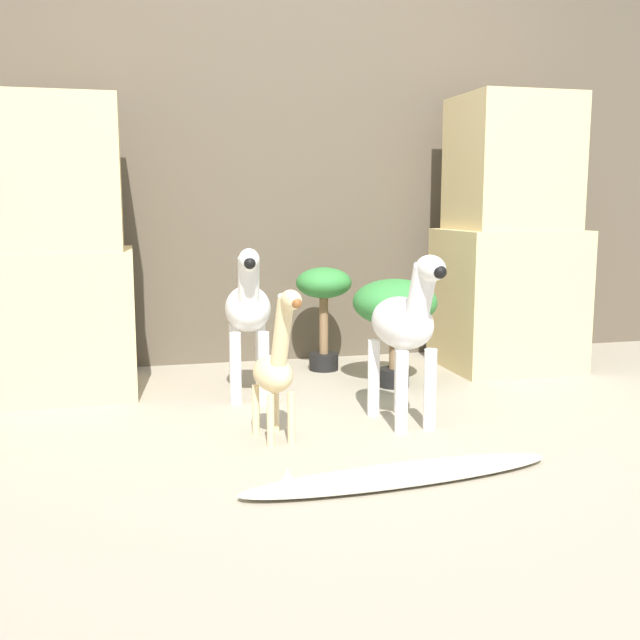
{
  "coord_description": "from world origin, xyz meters",
  "views": [
    {
      "loc": [
        -0.81,
        -2.46,
        0.88
      ],
      "look_at": [
        -0.04,
        0.58,
        0.39
      ],
      "focal_mm": 42.0,
      "sensor_mm": 36.0,
      "label": 1
    }
  ],
  "objects_px": {
    "surfboard": "(398,475)",
    "giraffe_figurine": "(276,365)",
    "zebra_right": "(405,326)",
    "potted_palm_back": "(324,295)",
    "potted_palm_front": "(395,307)",
    "zebra_left": "(248,311)"
  },
  "relations": [
    {
      "from": "zebra_left",
      "to": "potted_palm_front",
      "type": "bearing_deg",
      "value": 3.92
    },
    {
      "from": "zebra_right",
      "to": "giraffe_figurine",
      "type": "height_order",
      "value": "zebra_right"
    },
    {
      "from": "zebra_right",
      "to": "surfboard",
      "type": "relative_size",
      "value": 0.64
    },
    {
      "from": "zebra_right",
      "to": "potted_palm_back",
      "type": "height_order",
      "value": "zebra_right"
    },
    {
      "from": "zebra_right",
      "to": "zebra_left",
      "type": "bearing_deg",
      "value": 134.13
    },
    {
      "from": "potted_palm_back",
      "to": "surfboard",
      "type": "xyz_separation_m",
      "value": [
        -0.17,
        -1.62,
        -0.38
      ]
    },
    {
      "from": "zebra_right",
      "to": "zebra_left",
      "type": "distance_m",
      "value": 0.77
    },
    {
      "from": "surfboard",
      "to": "giraffe_figurine",
      "type": "bearing_deg",
      "value": 121.08
    },
    {
      "from": "potted_palm_back",
      "to": "giraffe_figurine",
      "type": "bearing_deg",
      "value": -112.75
    },
    {
      "from": "potted_palm_back",
      "to": "surfboard",
      "type": "height_order",
      "value": "potted_palm_back"
    },
    {
      "from": "potted_palm_front",
      "to": "surfboard",
      "type": "relative_size",
      "value": 0.48
    },
    {
      "from": "giraffe_figurine",
      "to": "potted_palm_front",
      "type": "relative_size",
      "value": 1.12
    },
    {
      "from": "potted_palm_front",
      "to": "zebra_right",
      "type": "bearing_deg",
      "value": -106.11
    },
    {
      "from": "zebra_left",
      "to": "giraffe_figurine",
      "type": "height_order",
      "value": "zebra_left"
    },
    {
      "from": "giraffe_figurine",
      "to": "potted_palm_front",
      "type": "distance_m",
      "value": 1.0
    },
    {
      "from": "zebra_left",
      "to": "potted_palm_back",
      "type": "relative_size",
      "value": 1.27
    },
    {
      "from": "zebra_right",
      "to": "zebra_left",
      "type": "xyz_separation_m",
      "value": [
        -0.54,
        0.56,
        0.0
      ]
    },
    {
      "from": "giraffe_figurine",
      "to": "surfboard",
      "type": "relative_size",
      "value": 0.54
    },
    {
      "from": "giraffe_figurine",
      "to": "surfboard",
      "type": "bearing_deg",
      "value": -58.92
    },
    {
      "from": "zebra_left",
      "to": "giraffe_figurine",
      "type": "distance_m",
      "value": 0.65
    },
    {
      "from": "giraffe_figurine",
      "to": "potted_palm_back",
      "type": "bearing_deg",
      "value": 67.25
    },
    {
      "from": "potted_palm_back",
      "to": "zebra_right",
      "type": "bearing_deg",
      "value": -86.5
    }
  ]
}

